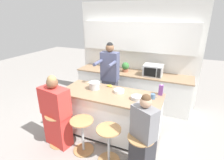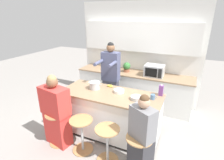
{
  "view_description": "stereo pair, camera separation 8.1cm",
  "coord_description": "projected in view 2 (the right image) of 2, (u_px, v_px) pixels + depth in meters",
  "views": [
    {
      "loc": [
        1.23,
        -2.81,
        2.38
      ],
      "look_at": [
        0.0,
        0.08,
        1.19
      ],
      "focal_mm": 28.0,
      "sensor_mm": 36.0,
      "label": 1
    },
    {
      "loc": [
        1.31,
        -2.78,
        2.38
      ],
      "look_at": [
        0.0,
        0.08,
        1.19
      ],
      "focal_mm": 28.0,
      "sensor_mm": 36.0,
      "label": 2
    }
  ],
  "objects": [
    {
      "name": "person_wrapped_blanket",
      "position": [
        56.0,
        113.0,
        3.23
      ],
      "size": [
        0.59,
        0.38,
        1.41
      ],
      "rotation": [
        0.0,
        0.0,
        -0.18
      ],
      "color": "red",
      "rests_on": "ground_plane"
    },
    {
      "name": "bar_stool_leftmost",
      "position": [
        58.0,
        126.0,
        3.32
      ],
      "size": [
        0.41,
        0.41,
        0.65
      ],
      "color": "tan",
      "rests_on": "ground_plane"
    },
    {
      "name": "microwave",
      "position": [
        154.0,
        71.0,
        4.33
      ],
      "size": [
        0.46,
        0.37,
        0.28
      ],
      "color": "#B2B5B7",
      "rests_on": "back_counter"
    },
    {
      "name": "wall_back",
      "position": [
        138.0,
        47.0,
        4.68
      ],
      "size": [
        3.29,
        0.22,
        2.7
      ],
      "color": "silver",
      "rests_on": "ground_plane"
    },
    {
      "name": "fruit_bowl",
      "position": [
        119.0,
        91.0,
        3.42
      ],
      "size": [
        0.2,
        0.2,
        0.06
      ],
      "color": "white",
      "rests_on": "kitchen_island"
    },
    {
      "name": "bar_stool_center_right",
      "position": [
        107.0,
        142.0,
        2.9
      ],
      "size": [
        0.41,
        0.41,
        0.65
      ],
      "color": "tan",
      "rests_on": "ground_plane"
    },
    {
      "name": "banana_bunch",
      "position": [
        110.0,
        86.0,
        3.68
      ],
      "size": [
        0.15,
        0.11,
        0.05
      ],
      "color": "yellow",
      "rests_on": "kitchen_island"
    },
    {
      "name": "bar_stool_rightmost",
      "position": [
        138.0,
        152.0,
        2.7
      ],
      "size": [
        0.41,
        0.41,
        0.65
      ],
      "color": "tan",
      "rests_on": "ground_plane"
    },
    {
      "name": "back_counter",
      "position": [
        133.0,
        89.0,
        4.79
      ],
      "size": [
        3.05,
        0.65,
        0.92
      ],
      "color": "white",
      "rests_on": "ground_plane"
    },
    {
      "name": "person_seated_near",
      "position": [
        141.0,
        139.0,
        2.62
      ],
      "size": [
        0.43,
        0.39,
        1.36
      ],
      "rotation": [
        0.0,
        0.0,
        -0.5
      ],
      "color": "#333338",
      "rests_on": "ground_plane"
    },
    {
      "name": "kitchen_island",
      "position": [
        110.0,
        114.0,
        3.55
      ],
      "size": [
        1.99,
        0.81,
        0.94
      ],
      "color": "black",
      "rests_on": "ground_plane"
    },
    {
      "name": "person_cooking",
      "position": [
        111.0,
        81.0,
        4.12
      ],
      "size": [
        0.42,
        0.6,
        1.81
      ],
      "rotation": [
        0.0,
        0.0,
        0.04
      ],
      "color": "#383842",
      "rests_on": "ground_plane"
    },
    {
      "name": "potted_plant",
      "position": [
        127.0,
        67.0,
        4.66
      ],
      "size": [
        0.2,
        0.2,
        0.26
      ],
      "color": "#93563D",
      "rests_on": "back_counter"
    },
    {
      "name": "ground_plane",
      "position": [
        110.0,
        133.0,
        3.72
      ],
      "size": [
        16.0,
        16.0,
        0.0
      ],
      "primitive_type": "plane",
      "color": "gray"
    },
    {
      "name": "bar_stool_center_left",
      "position": [
        82.0,
        133.0,
        3.13
      ],
      "size": [
        0.41,
        0.41,
        0.65
      ],
      "color": "tan",
      "rests_on": "ground_plane"
    },
    {
      "name": "mixing_bowl_steel",
      "position": [
        136.0,
        98.0,
        3.13
      ],
      "size": [
        0.21,
        0.21,
        0.06
      ],
      "color": "#B7BABC",
      "rests_on": "kitchen_island"
    },
    {
      "name": "coffee_cup_near",
      "position": [
        153.0,
        97.0,
        3.14
      ],
      "size": [
        0.11,
        0.08,
        0.09
      ],
      "color": "#4C7099",
      "rests_on": "kitchen_island"
    },
    {
      "name": "cooking_pot",
      "position": [
        95.0,
        85.0,
        3.57
      ],
      "size": [
        0.32,
        0.23,
        0.15
      ],
      "color": "#B7BABC",
      "rests_on": "kitchen_island"
    },
    {
      "name": "juice_carton",
      "position": [
        161.0,
        90.0,
        3.27
      ],
      "size": [
        0.08,
        0.08,
        0.22
      ],
      "color": "#7A428E",
      "rests_on": "kitchen_island"
    }
  ]
}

